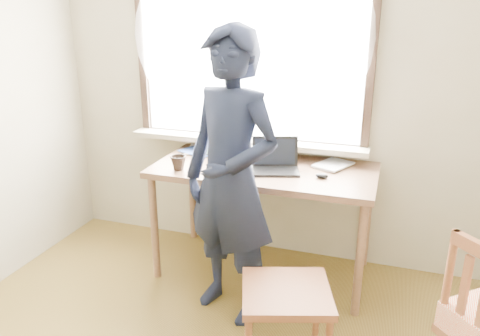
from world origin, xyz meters
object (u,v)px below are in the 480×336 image
(mug_white, at_px, (260,152))
(desk, at_px, (264,178))
(person, at_px, (231,180))
(mug_dark, at_px, (178,163))
(laptop, at_px, (275,163))
(work_chair, at_px, (286,301))

(mug_white, bearing_deg, desk, -62.95)
(mug_white, distance_m, person, 0.69)
(mug_dark, bearing_deg, desk, 24.59)
(mug_white, bearing_deg, mug_dark, -138.66)
(desk, relative_size, laptop, 4.08)
(laptop, height_order, person, person)
(desk, bearing_deg, work_chair, -67.11)
(desk, relative_size, mug_dark, 14.35)
(person, bearing_deg, desk, 102.84)
(mug_dark, bearing_deg, work_chair, -35.26)
(desk, relative_size, mug_white, 11.48)
(desk, bearing_deg, person, -96.96)
(work_chair, distance_m, person, 0.78)
(mug_dark, distance_m, work_chair, 1.24)
(laptop, relative_size, work_chair, 0.65)
(laptop, relative_size, mug_dark, 3.52)
(mug_white, relative_size, work_chair, 0.23)
(laptop, height_order, mug_dark, laptop)
(desk, distance_m, person, 0.56)
(desk, bearing_deg, laptop, -22.37)
(mug_white, bearing_deg, work_chair, -66.47)
(laptop, bearing_deg, mug_white, 130.69)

